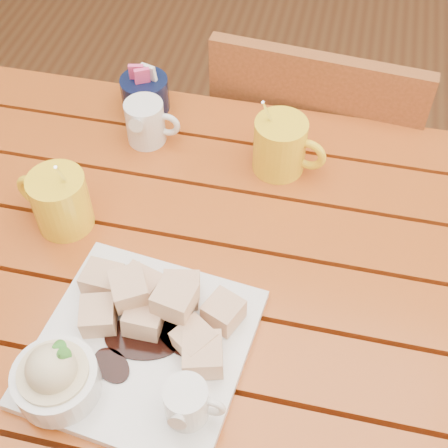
% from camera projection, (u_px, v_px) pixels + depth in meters
% --- Properties ---
extents(table, '(1.20, 0.79, 0.75)m').
position_uv_depth(table, '(200.00, 311.00, 1.00)').
color(table, '#A23F15').
rests_on(table, ground).
extents(dessert_plate, '(0.30, 0.30, 0.11)m').
position_uv_depth(dessert_plate, '(126.00, 347.00, 0.80)').
color(dessert_plate, white).
rests_on(dessert_plate, table).
extents(coffee_mug_left, '(0.12, 0.09, 0.14)m').
position_uv_depth(coffee_mug_left, '(59.00, 200.00, 0.94)').
color(coffee_mug_left, yellow).
rests_on(coffee_mug_left, table).
extents(coffee_mug_right, '(0.12, 0.09, 0.14)m').
position_uv_depth(coffee_mug_right, '(281.00, 145.00, 1.01)').
color(coffee_mug_right, yellow).
rests_on(coffee_mug_right, table).
extents(cream_pitcher, '(0.10, 0.08, 0.08)m').
position_uv_depth(cream_pitcher, '(146.00, 122.00, 1.06)').
color(cream_pitcher, white).
rests_on(cream_pitcher, table).
extents(sugar_caddy, '(0.09, 0.09, 0.09)m').
position_uv_depth(sugar_caddy, '(145.00, 93.00, 1.13)').
color(sugar_caddy, black).
rests_on(sugar_caddy, table).
extents(chair_far, '(0.44, 0.44, 0.85)m').
position_uv_depth(chair_far, '(311.00, 168.00, 1.43)').
color(chair_far, brown).
rests_on(chair_far, ground).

